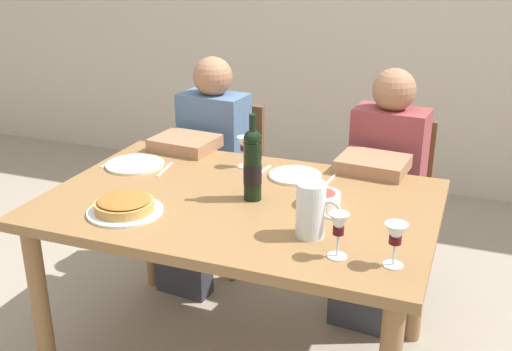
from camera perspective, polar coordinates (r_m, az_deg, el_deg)
name	(u,v)px	position (r m, az deg, el deg)	size (l,w,h in m)	color
dining_table	(240,220)	(2.39, -1.52, -4.23)	(1.50, 1.00, 0.76)	olive
wine_bottle	(253,165)	(2.30, -0.33, 1.02)	(0.07, 0.07, 0.34)	black
water_pitcher	(311,213)	(2.04, 5.20, -3.54)	(0.15, 0.10, 0.19)	silver
baked_tart	(125,206)	(2.28, -12.26, -2.79)	(0.28, 0.28, 0.06)	silver
salad_bowl	(321,198)	(2.30, 6.14, -2.08)	(0.15, 0.15, 0.06)	white
wine_glass_left_diner	(396,236)	(1.89, 13.01, -5.58)	(0.07, 0.07, 0.14)	silver
wine_glass_right_diner	(244,146)	(2.66, -1.11, 2.84)	(0.06, 0.06, 0.14)	silver
wine_glass_centre	(339,227)	(1.91, 7.79, -4.80)	(0.07, 0.07, 0.15)	silver
dinner_plate_left_setting	(135,164)	(2.75, -11.33, 1.03)	(0.26, 0.26, 0.01)	silver
dinner_plate_right_setting	(295,175)	(2.58, 3.70, 0.01)	(0.22, 0.22, 0.01)	white
fork_left_setting	(112,162)	(2.82, -13.44, 1.26)	(0.16, 0.01, 0.01)	silver
knife_left_setting	(165,169)	(2.68, -8.60, 0.57)	(0.18, 0.01, 0.01)	silver
knife_right_setting	(329,181)	(2.54, 6.93, -0.50)	(0.18, 0.01, 0.01)	silver
spoon_right_setting	(262,172)	(2.62, 0.57, 0.36)	(0.16, 0.01, 0.01)	silver
chair_left	(226,173)	(3.35, -2.88, 0.23)	(0.43, 0.43, 0.87)	brown
diner_left	(204,166)	(3.12, -4.94, 0.87)	(0.36, 0.53, 1.16)	#4C6B93
chair_right	(390,194)	(3.15, 12.53, -1.70)	(0.43, 0.43, 0.87)	brown
diner_right	(380,188)	(2.89, 11.62, -1.17)	(0.36, 0.53, 1.16)	#8E3D42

